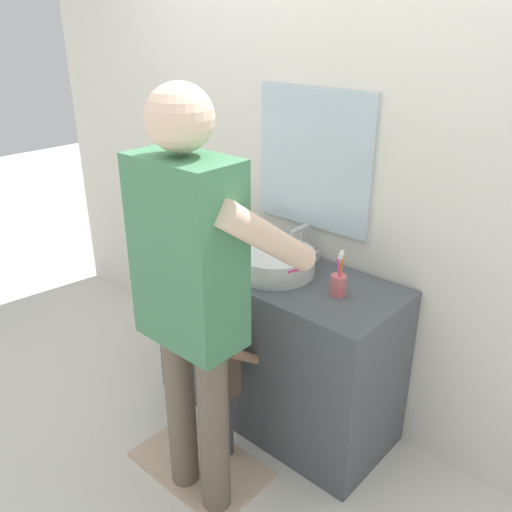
% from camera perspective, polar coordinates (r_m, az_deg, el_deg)
% --- Properties ---
extents(ground_plane, '(14.00, 14.00, 0.00)m').
position_cam_1_polar(ground_plane, '(2.92, -2.08, -18.87)').
color(ground_plane, silver).
extents(back_wall, '(4.40, 0.10, 2.70)m').
position_cam_1_polar(back_wall, '(2.69, 6.81, 10.17)').
color(back_wall, silver).
rests_on(back_wall, ground).
extents(vanity_cabinet, '(1.27, 0.54, 0.86)m').
position_cam_1_polar(vanity_cabinet, '(2.83, 2.06, -9.42)').
color(vanity_cabinet, '#4C5156').
rests_on(vanity_cabinet, ground).
extents(sink_basin, '(0.40, 0.40, 0.11)m').
position_cam_1_polar(sink_basin, '(2.58, 1.93, -0.60)').
color(sink_basin, silver).
rests_on(sink_basin, vanity_cabinet).
extents(faucet, '(0.18, 0.14, 0.18)m').
position_cam_1_polar(faucet, '(2.74, 5.14, 1.40)').
color(faucet, '#B7BABF').
rests_on(faucet, vanity_cabinet).
extents(toothbrush_cup, '(0.07, 0.07, 0.21)m').
position_cam_1_polar(toothbrush_cup, '(2.40, 8.78, -2.95)').
color(toothbrush_cup, '#D86666').
rests_on(toothbrush_cup, vanity_cabinet).
extents(soap_bottle, '(0.06, 0.06, 0.17)m').
position_cam_1_polar(soap_bottle, '(2.86, -2.79, 2.16)').
color(soap_bottle, gold).
rests_on(soap_bottle, vanity_cabinet).
extents(bath_mat, '(0.64, 0.40, 0.02)m').
position_cam_1_polar(bath_mat, '(2.79, -5.91, -21.24)').
color(bath_mat, '#CCAD8E').
rests_on(bath_mat, ground).
extents(child_toddler, '(0.25, 0.25, 0.82)m').
position_cam_1_polar(child_toddler, '(2.56, -3.87, -11.99)').
color(child_toddler, '#47474C').
rests_on(child_toddler, ground).
extents(adult_parent, '(0.56, 0.58, 1.81)m').
position_cam_1_polar(adult_parent, '(2.04, -6.77, -2.48)').
color(adult_parent, '#6B5B4C').
rests_on(adult_parent, ground).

